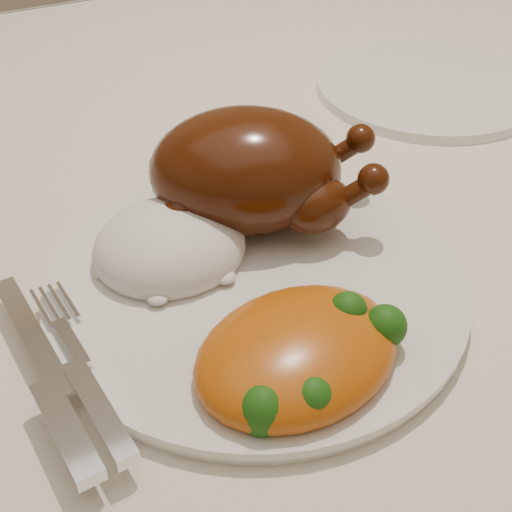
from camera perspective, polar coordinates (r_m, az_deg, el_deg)
name	(u,v)px	position (r m, az deg, el deg)	size (l,w,h in m)	color
dining_table	(173,297)	(0.65, -6.65, -3.25)	(1.60, 0.90, 0.76)	brown
tablecloth	(167,232)	(0.61, -7.14, 1.91)	(1.73, 1.03, 0.18)	#EFE2CD
dinner_plate	(256,285)	(0.50, 0.00, -2.37)	(0.29, 0.29, 0.01)	white
side_plate	(428,87)	(0.79, 13.56, 13.02)	(0.23, 0.23, 0.01)	white
roast_chicken	(252,171)	(0.52, -0.36, 6.83)	(0.19, 0.16, 0.09)	#491907
rice_mound	(170,247)	(0.51, -6.90, 0.71)	(0.11, 0.10, 0.06)	white
mac_and_cheese	(304,349)	(0.43, 3.86, -7.43)	(0.15, 0.13, 0.05)	#BB5F0C
cutlery	(69,389)	(0.43, -14.71, -10.24)	(0.04, 0.18, 0.01)	silver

